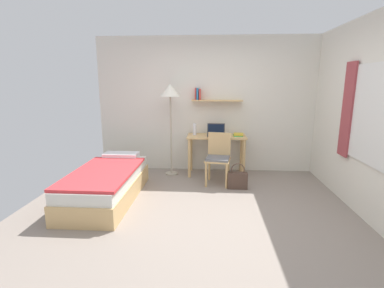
{
  "coord_description": "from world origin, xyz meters",
  "views": [
    {
      "loc": [
        0.02,
        -3.53,
        1.73
      ],
      "look_at": [
        -0.26,
        0.51,
        0.85
      ],
      "focal_mm": 26.37,
      "sensor_mm": 36.0,
      "label": 1
    }
  ],
  "objects_px": {
    "desk_chair": "(218,156)",
    "handbag": "(237,180)",
    "laptop": "(216,132)",
    "book_stack": "(238,135)",
    "standing_lamp": "(170,96)",
    "bed": "(107,184)",
    "water_bottle": "(195,129)",
    "desk": "(216,143)"
  },
  "relations": [
    {
      "from": "bed",
      "to": "water_bottle",
      "type": "bearing_deg",
      "value": 46.59
    },
    {
      "from": "bed",
      "to": "standing_lamp",
      "type": "relative_size",
      "value": 1.1
    },
    {
      "from": "water_bottle",
      "to": "handbag",
      "type": "relative_size",
      "value": 0.5
    },
    {
      "from": "standing_lamp",
      "to": "laptop",
      "type": "bearing_deg",
      "value": 3.98
    },
    {
      "from": "desk",
      "to": "standing_lamp",
      "type": "relative_size",
      "value": 0.64
    },
    {
      "from": "laptop",
      "to": "water_bottle",
      "type": "distance_m",
      "value": 0.41
    },
    {
      "from": "bed",
      "to": "handbag",
      "type": "relative_size",
      "value": 4.27
    },
    {
      "from": "water_bottle",
      "to": "handbag",
      "type": "xyz_separation_m",
      "value": [
        0.76,
        -0.76,
        -0.72
      ]
    },
    {
      "from": "desk",
      "to": "standing_lamp",
      "type": "distance_m",
      "value": 1.23
    },
    {
      "from": "desk",
      "to": "water_bottle",
      "type": "relative_size",
      "value": 4.98
    },
    {
      "from": "desk_chair",
      "to": "handbag",
      "type": "relative_size",
      "value": 2.0
    },
    {
      "from": "laptop",
      "to": "handbag",
      "type": "bearing_deg",
      "value": -64.59
    },
    {
      "from": "bed",
      "to": "laptop",
      "type": "xyz_separation_m",
      "value": [
        1.65,
        1.31,
        0.58
      ]
    },
    {
      "from": "standing_lamp",
      "to": "laptop",
      "type": "xyz_separation_m",
      "value": [
        0.85,
        0.06,
        -0.68
      ]
    },
    {
      "from": "standing_lamp",
      "to": "water_bottle",
      "type": "relative_size",
      "value": 7.79
    },
    {
      "from": "desk_chair",
      "to": "laptop",
      "type": "xyz_separation_m",
      "value": [
        -0.04,
        0.49,
        0.33
      ]
    },
    {
      "from": "bed",
      "to": "desk",
      "type": "height_order",
      "value": "desk"
    },
    {
      "from": "water_bottle",
      "to": "standing_lamp",
      "type": "bearing_deg",
      "value": -171.6
    },
    {
      "from": "bed",
      "to": "laptop",
      "type": "distance_m",
      "value": 2.18
    },
    {
      "from": "bed",
      "to": "desk_chair",
      "type": "bearing_deg",
      "value": 25.83
    },
    {
      "from": "laptop",
      "to": "book_stack",
      "type": "relative_size",
      "value": 1.58
    },
    {
      "from": "desk",
      "to": "desk_chair",
      "type": "bearing_deg",
      "value": -86.9
    },
    {
      "from": "standing_lamp",
      "to": "water_bottle",
      "type": "bearing_deg",
      "value": 8.4
    },
    {
      "from": "water_bottle",
      "to": "handbag",
      "type": "distance_m",
      "value": 1.29
    },
    {
      "from": "desk",
      "to": "standing_lamp",
      "type": "height_order",
      "value": "standing_lamp"
    },
    {
      "from": "desk",
      "to": "desk_chair",
      "type": "height_order",
      "value": "desk_chair"
    },
    {
      "from": "bed",
      "to": "handbag",
      "type": "bearing_deg",
      "value": 15.61
    },
    {
      "from": "desk_chair",
      "to": "water_bottle",
      "type": "bearing_deg",
      "value": 131.33
    },
    {
      "from": "desk",
      "to": "standing_lamp",
      "type": "xyz_separation_m",
      "value": [
        -0.86,
        -0.05,
        0.88
      ]
    },
    {
      "from": "bed",
      "to": "desk_chair",
      "type": "distance_m",
      "value": 1.89
    },
    {
      "from": "water_bottle",
      "to": "book_stack",
      "type": "bearing_deg",
      "value": -3.07
    },
    {
      "from": "standing_lamp",
      "to": "laptop",
      "type": "relative_size",
      "value": 5.1
    },
    {
      "from": "bed",
      "to": "desk",
      "type": "relative_size",
      "value": 1.71
    },
    {
      "from": "desk",
      "to": "book_stack",
      "type": "height_order",
      "value": "book_stack"
    },
    {
      "from": "handbag",
      "to": "laptop",
      "type": "bearing_deg",
      "value": 115.41
    },
    {
      "from": "desk",
      "to": "handbag",
      "type": "height_order",
      "value": "desk"
    },
    {
      "from": "desk_chair",
      "to": "water_bottle",
      "type": "relative_size",
      "value": 4.0
    },
    {
      "from": "desk",
      "to": "desk_chair",
      "type": "xyz_separation_m",
      "value": [
        0.03,
        -0.48,
        -0.13
      ]
    },
    {
      "from": "book_stack",
      "to": "standing_lamp",
      "type": "bearing_deg",
      "value": -179.0
    },
    {
      "from": "bed",
      "to": "book_stack",
      "type": "bearing_deg",
      "value": 31.71
    },
    {
      "from": "book_stack",
      "to": "handbag",
      "type": "relative_size",
      "value": 0.48
    },
    {
      "from": "standing_lamp",
      "to": "book_stack",
      "type": "xyz_separation_m",
      "value": [
        1.26,
        0.02,
        -0.71
      ]
    }
  ]
}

